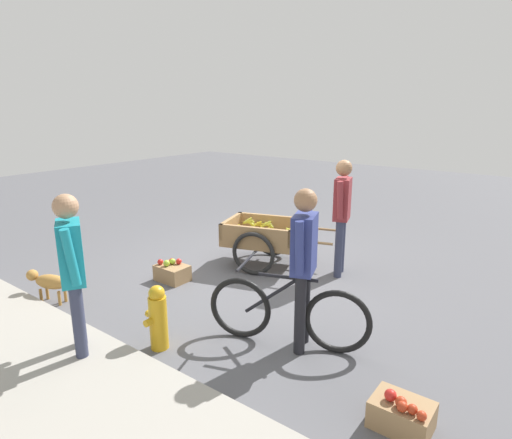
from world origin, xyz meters
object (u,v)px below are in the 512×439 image
Objects in this scene: fruit_cart at (263,237)px; plastic_bucket at (238,229)px; vendor_person at (342,207)px; dog at (49,281)px; bystander_person at (72,265)px; bicycle at (287,313)px; mixed_fruit_crate at (402,414)px; cyclist_person at (304,256)px; fire_hydrant at (158,317)px; apple_crate at (172,272)px.

fruit_cart reaches higher than plastic_bucket.
vendor_person is at bearing -162.71° from fruit_cart.
dog is 1.71m from bystander_person.
bystander_person reaches higher than bicycle.
plastic_bucket is 0.63× the size of mixed_fruit_crate.
cyclist_person reaches higher than fire_hydrant.
dog is 3.52m from plastic_bucket.
fire_hydrant is 1.52× the size of mixed_fruit_crate.
bicycle reaches higher than fire_hydrant.
vendor_person is at bearing -105.58° from bystander_person.
bicycle is at bearing 131.94° from fruit_cart.
plastic_bucket is (2.75, -2.59, -0.21)m from bicycle.
fire_hydrant is 2.41× the size of plastic_bucket.
bystander_person is (2.72, 0.94, 0.85)m from mixed_fruit_crate.
bicycle is 0.98× the size of bystander_person.
fire_hydrant is (-1.88, -0.11, 0.06)m from dog.
bicycle is 3.60× the size of apple_crate.
vendor_person is 3.74× the size of mixed_fruit_crate.
apple_crate is 3.62m from mixed_fruit_crate.
cyclist_person is at bearing -136.25° from bystander_person.
cyclist_person is 1.56m from fire_hydrant.
vendor_person reaches higher than fire_hydrant.
apple_crate is at bearing -46.70° from fire_hydrant.
vendor_person reaches higher than bicycle.
fruit_cart reaches higher than mixed_fruit_crate.
dog is at bearing -18.11° from bystander_person.
bystander_person reaches higher than plastic_bucket.
vendor_person is 2.17m from bicycle.
apple_crate is 1.00× the size of mixed_fruit_crate.
fruit_cart is at bearing -37.25° from mixed_fruit_crate.
apple_crate reaches higher than plastic_bucket.
dog is (2.87, 0.93, -0.08)m from bicycle.
dog is at bearing 6.18° from mixed_fruit_crate.
apple_crate is (-0.58, 2.15, -0.02)m from plastic_bucket.
fire_hydrant reaches higher than dog.
cyclist_person is at bearing 170.54° from apple_crate.
apple_crate is (1.18, -1.26, -0.21)m from fire_hydrant.
dog is at bearing 62.93° from apple_crate.
vendor_person is at bearing -74.01° from cyclist_person.
dog is 1.89m from fire_hydrant.
fruit_cart is 3.16m from bystander_person.
vendor_person is (-1.10, -0.34, 0.55)m from fruit_cart.
cyclist_person is 1.00× the size of bystander_person.
fire_hydrant is 2.35m from mixed_fruit_crate.
bicycle is at bearing 19.45° from cyclist_person.
bystander_person is at bearing 56.00° from fire_hydrant.
fire_hydrant is at bearing -176.67° from dog.
cyclist_person reaches higher than bicycle.
fruit_cart is 2.57m from fire_hydrant.
fruit_cart is 1.14× the size of bicycle.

